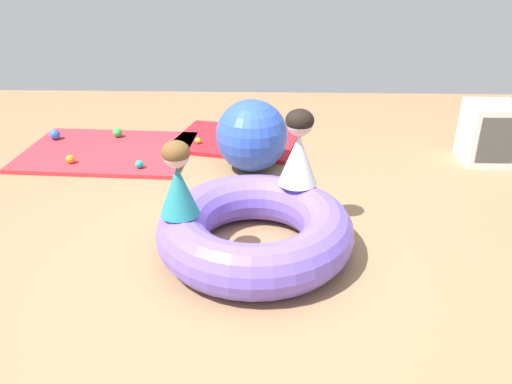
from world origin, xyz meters
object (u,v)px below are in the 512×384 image
Objects in this scene: play_ball_green at (118,133)px; play_ball_orange_second at (244,143)px; play_ball_teal at (139,164)px; play_ball_red at (243,138)px; child_in_white at (299,148)px; exercise_ball_large at (252,136)px; inflatable_cushion at (255,230)px; child_in_teal at (178,179)px; play_ball_blue at (55,134)px; play_ball_yellow at (198,141)px; storage_cube at (490,134)px; play_ball_orange at (70,159)px; play_ball_pink at (268,137)px.

play_ball_orange_second is at bearing -9.53° from play_ball_green.
play_ball_green reaches higher than play_ball_teal.
child_in_white is at bearing -73.21° from play_ball_red.
play_ball_red is 0.66m from exercise_ball_large.
inflatable_cushion is 17.13× the size of play_ball_red.
child_in_teal reaches higher than play_ball_blue.
play_ball_yellow is 0.11× the size of storage_cube.
play_ball_blue is 0.17× the size of exercise_ball_large.
child_in_white is 2.54m from play_ball_green.
exercise_ball_large is at bearing 0.45° from play_ball_orange.
play_ball_blue is (-1.50, 0.07, 0.02)m from play_ball_yellow.
inflatable_cushion is 0.63m from child_in_teal.
play_ball_orange is at bearing 65.41° from child_in_teal.
exercise_ball_large is at bearing -173.63° from storage_cube.
child_in_teal is 2.02m from play_ball_orange.
play_ball_red is (-0.20, 2.00, -0.09)m from inflatable_cushion.
storage_cube is (2.31, -0.22, 0.20)m from play_ball_orange_second.
inflatable_cushion is at bearing -71.53° from play_ball_yellow.
child_in_teal is 6.58× the size of play_ball_teal.
inflatable_cushion is 2.94m from play_ball_blue.
child_in_teal is (-0.48, -0.10, 0.41)m from inflatable_cushion.
inflatable_cushion is 17.59× the size of play_ball_teal.
play_ball_red reaches higher than play_ball_yellow.
play_ball_orange_second is at bearing 95.27° from inflatable_cushion.
play_ball_yellow is 1.50m from play_ball_blue.
play_ball_yellow is 0.59× the size of play_ball_blue.
exercise_ball_large is 1.16× the size of storage_cube.
child_in_teal is at bearing -51.57° from play_ball_blue.
play_ball_teal is at bearing -34.22° from play_ball_blue.
inflatable_cushion reaches higher than play_ball_orange_second.
play_ball_green is (-0.42, 0.80, 0.01)m from play_ball_teal.
storage_cube is (4.28, -0.36, 0.19)m from play_ball_blue.
inflatable_cushion is 2.70m from storage_cube.
play_ball_blue is (-1.05, 0.71, 0.02)m from play_ball_teal.
play_ball_teal is (-1.09, 1.29, -0.09)m from inflatable_cushion.
play_ball_green is (0.63, 0.09, -0.01)m from play_ball_blue.
storage_cube is at bearing -6.99° from play_ball_green.
storage_cube is at bearing 3.82° from play_ball_orange.
play_ball_orange is 1.70m from exercise_ball_large.
play_ball_blue is at bearing 175.20° from storage_cube.
play_ball_pink is at bearing 35.02° from play_ball_orange_second.
play_ball_red is (-0.49, 1.61, -0.53)m from child_in_white.
play_ball_teal is 0.90m from play_ball_green.
play_ball_teal is at bearing 130.24° from inflatable_cushion.
play_ball_green is (-1.80, 1.71, -0.52)m from child_in_white.
inflatable_cushion is 18.46× the size of play_ball_orange_second.
play_ball_red is at bearing 99.97° from play_ball_orange_second.
child_in_white is at bearing -82.28° from play_ball_pink.
inflatable_cushion is at bearing -142.39° from storage_cube.
play_ball_orange is at bearing -153.87° from play_ball_yellow.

